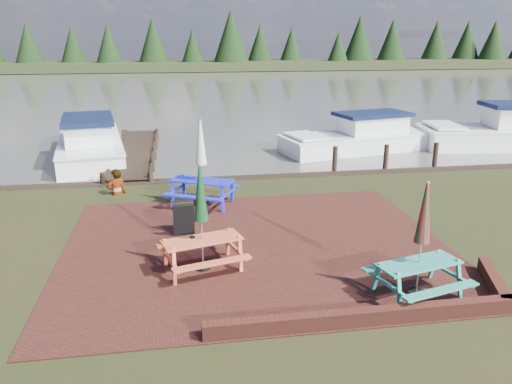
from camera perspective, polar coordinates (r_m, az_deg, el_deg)
The scene contains 14 objects.
ground at distance 11.05m, azimuth 0.91°, elevation -8.37°, with size 120.00×120.00×0.00m, color black.
paving at distance 11.94m, azimuth 0.07°, elevation -6.25°, with size 9.00×7.50×0.02m, color #3B1B12.
brick_wall at distance 9.56m, azimuth 16.68°, elevation -12.57°, with size 6.21×1.79×0.30m.
water at distance 47.06m, azimuth -7.15°, elevation 11.53°, with size 120.00×60.00×0.02m, color #44423A.
far_treeline at distance 75.82m, azimuth -8.19°, elevation 16.22°, with size 120.00×10.00×8.10m.
picnic_table_teal at distance 10.02m, azimuth 18.21°, elevation -7.13°, with size 1.94×1.81×2.28m.
picnic_table_red at distance 10.60m, azimuth -6.19°, elevation -4.83°, with size 2.00×1.87×2.32m.
picnic_table_blue at distance 14.64m, azimuth -6.21°, elevation 1.82°, with size 2.36×2.27×2.53m.
chalkboard at distance 12.62m, azimuth -8.26°, elevation -3.00°, with size 0.54×0.55×0.85m.
jetty at distance 21.65m, azimuth -13.62°, elevation 4.48°, with size 1.76×9.08×1.00m.
boat_jetty at distance 22.03m, azimuth -18.41°, elevation 5.11°, with size 3.53×7.47×2.08m.
boat_near at distance 23.02m, azimuth 11.68°, elevation 5.99°, with size 7.22×3.82×1.86m.
boat_far at distance 25.82m, azimuth 26.56°, elevation 6.01°, with size 7.58×3.54×2.28m.
person at distance 16.16m, azimuth -15.81°, elevation 2.50°, with size 0.60×0.39×1.63m, color gray.
Camera 1 is at (-1.76, -9.78, 4.83)m, focal length 35.00 mm.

